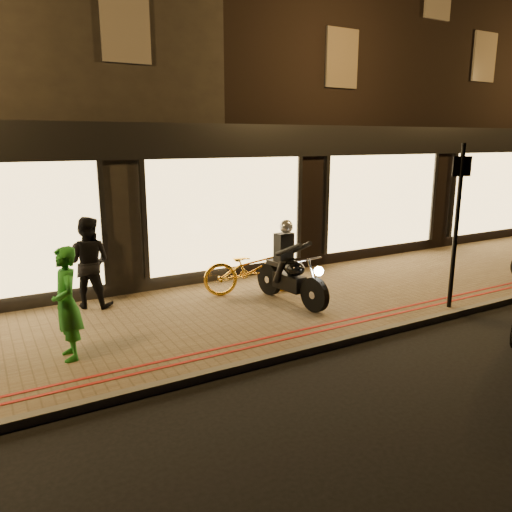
% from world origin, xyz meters
% --- Properties ---
extents(ground, '(90.00, 90.00, 0.00)m').
position_xyz_m(ground, '(0.00, 0.00, 0.00)').
color(ground, black).
rests_on(ground, ground).
extents(sidewalk, '(50.00, 4.00, 0.12)m').
position_xyz_m(sidewalk, '(0.00, 2.00, 0.06)').
color(sidewalk, brown).
rests_on(sidewalk, ground).
extents(kerb_stone, '(50.00, 0.14, 0.12)m').
position_xyz_m(kerb_stone, '(0.00, 0.05, 0.06)').
color(kerb_stone, '#59544C').
rests_on(kerb_stone, ground).
extents(red_kerb_lines, '(50.00, 0.26, 0.01)m').
position_xyz_m(red_kerb_lines, '(0.00, 0.55, 0.12)').
color(red_kerb_lines, maroon).
rests_on(red_kerb_lines, sidewalk).
extents(building_row, '(48.00, 10.11, 8.50)m').
position_xyz_m(building_row, '(-0.00, 8.99, 4.25)').
color(building_row, black).
rests_on(building_row, ground).
extents(motorcycle, '(0.64, 1.94, 1.59)m').
position_xyz_m(motorcycle, '(0.34, 1.98, 0.73)').
color(motorcycle, black).
rests_on(motorcycle, sidewalk).
extents(sign_post, '(0.34, 0.15, 3.00)m').
position_xyz_m(sign_post, '(2.78, 0.25, 1.80)').
color(sign_post, black).
rests_on(sign_post, sidewalk).
extents(bicycle_gold, '(2.12, 1.25, 1.05)m').
position_xyz_m(bicycle_gold, '(-0.01, 2.80, 0.65)').
color(bicycle_gold, gold).
rests_on(bicycle_gold, sidewalk).
extents(person_green, '(0.41, 0.60, 1.63)m').
position_xyz_m(person_green, '(-3.78, 1.41, 0.93)').
color(person_green, '#1F7722').
rests_on(person_green, sidewalk).
extents(person_dark, '(1.04, 0.99, 1.70)m').
position_xyz_m(person_dark, '(-3.04, 3.60, 0.97)').
color(person_dark, black).
rests_on(person_dark, sidewalk).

